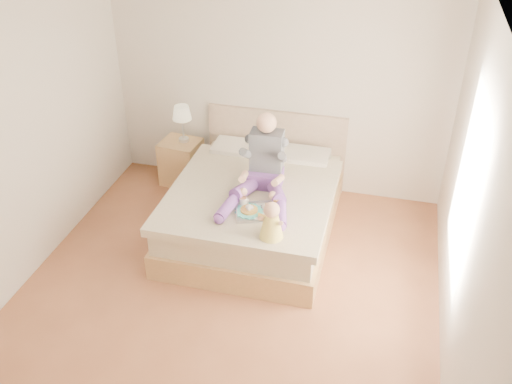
% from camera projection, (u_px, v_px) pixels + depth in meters
% --- Properties ---
extents(room, '(4.02, 4.22, 2.71)m').
position_uv_depth(room, '(233.00, 156.00, 4.76)').
color(room, brown).
rests_on(room, ground).
extents(bed, '(1.70, 2.18, 1.00)m').
position_uv_depth(bed, '(256.00, 204.00, 6.30)').
color(bed, '#A9824F').
rests_on(bed, ground).
extents(nightstand, '(0.50, 0.46, 0.57)m').
position_uv_depth(nightstand, '(181.00, 162.00, 7.16)').
color(nightstand, '#A9824F').
rests_on(nightstand, ground).
extents(lamp, '(0.23, 0.23, 0.47)m').
position_uv_depth(lamp, '(182.00, 115.00, 6.84)').
color(lamp, silver).
rests_on(lamp, nightstand).
extents(adult, '(0.71, 1.02, 0.84)m').
position_uv_depth(adult, '(263.00, 170.00, 5.86)').
color(adult, '#5F3484').
rests_on(adult, bed).
extents(tray, '(0.52, 0.46, 0.13)m').
position_uv_depth(tray, '(258.00, 210.00, 5.63)').
color(tray, silver).
rests_on(tray, bed).
extents(baby, '(0.25, 0.34, 0.38)m').
position_uv_depth(baby, '(272.00, 223.00, 5.24)').
color(baby, '#FFE450').
rests_on(baby, bed).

